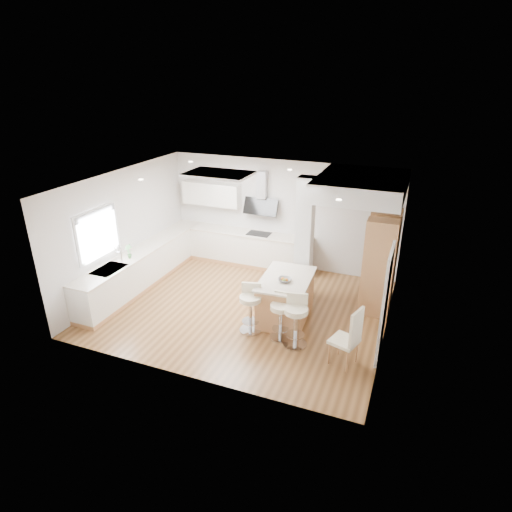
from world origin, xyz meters
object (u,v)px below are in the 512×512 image
at_px(bar_stool_b, 281,314).
at_px(bar_stool_a, 251,306).
at_px(bar_stool_c, 296,318).
at_px(dining_chair, 350,336).
at_px(peninsula, 286,297).

bearing_deg(bar_stool_b, bar_stool_a, 177.84).
bearing_deg(bar_stool_c, bar_stool_a, 159.95).
relative_size(bar_stool_b, dining_chair, 0.82).
bearing_deg(bar_stool_a, bar_stool_b, -15.63).
distance_m(bar_stool_a, dining_chair, 2.05).
distance_m(bar_stool_c, dining_chair, 1.08).
bearing_deg(bar_stool_b, dining_chair, -16.37).
bearing_deg(bar_stool_a, dining_chair, -25.48).
height_order(peninsula, bar_stool_b, peninsula).
distance_m(bar_stool_a, bar_stool_c, 0.98).
height_order(bar_stool_a, bar_stool_c, bar_stool_c).
relative_size(bar_stool_a, bar_stool_b, 1.06).
height_order(peninsula, bar_stool_c, bar_stool_c).
xyz_separation_m(bar_stool_a, bar_stool_b, (0.64, -0.02, -0.03)).
xyz_separation_m(bar_stool_a, bar_stool_c, (0.97, -0.14, 0.02)).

